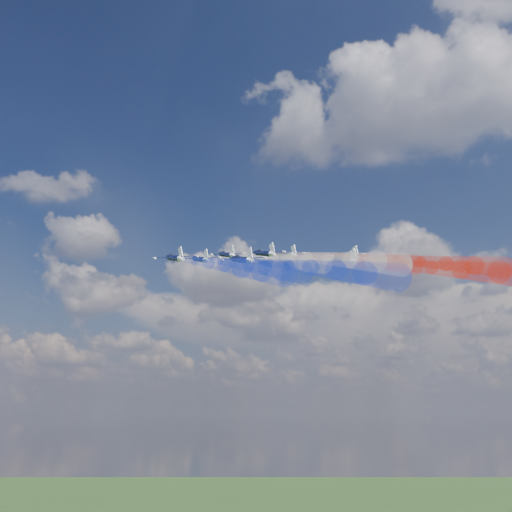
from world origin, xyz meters
The scene contains 16 objects.
jet_lead centered at (-37.16, 29.65, 141.58)m, with size 9.30×11.62×3.10m, color black, non-canonical shape.
trail_lead centered at (-16.72, 14.91, 134.60)m, with size 3.87×42.04×3.87m, color white, non-canonical shape.
jet_inner_left centered at (-34.31, 12.91, 136.26)m, with size 9.30×11.62×3.10m, color black, non-canonical shape.
trail_inner_left centered at (-13.87, -1.83, 129.27)m, with size 3.87×42.04×3.87m, color #182FCC, non-canonical shape.
jet_inner_right centered at (-20.20, 29.46, 139.55)m, with size 9.30×11.62×3.10m, color black, non-canonical shape.
trail_inner_right centered at (0.25, 14.72, 132.56)m, with size 3.87×42.04×3.87m, color red, non-canonical shape.
jet_outer_left centered at (-30.17, -3.01, 132.41)m, with size 9.30×11.62×3.10m, color black, non-canonical shape.
trail_outer_left centered at (-9.72, -17.75, 125.42)m, with size 3.87×42.04×3.87m, color #182FCC, non-canonical shape.
jet_center_third centered at (-18.84, 14.84, 136.20)m, with size 9.30×11.62×3.10m, color black, non-canonical shape.
trail_center_third centered at (1.61, 0.10, 129.22)m, with size 3.87×42.04×3.87m, color white, non-canonical shape.
jet_outer_right centered at (-5.78, 31.96, 138.02)m, with size 9.30×11.62×3.10m, color black, non-canonical shape.
trail_outer_right centered at (14.67, 17.23, 131.03)m, with size 3.87×42.04×3.87m, color red, non-canonical shape.
jet_rear_left centered at (-15.36, -1.74, 130.61)m, with size 9.30×11.62×3.10m, color black, non-canonical shape.
trail_rear_left centered at (5.08, -16.48, 123.63)m, with size 3.87×42.04×3.87m, color #182FCC, non-canonical shape.
jet_rear_right centered at (-0.40, 13.95, 132.29)m, with size 9.30×11.62×3.10m, color black, non-canonical shape.
trail_rear_right centered at (20.05, -0.79, 125.30)m, with size 3.87×42.04×3.87m, color red, non-canonical shape.
Camera 1 is at (39.19, -100.60, 101.88)m, focal length 42.43 mm.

